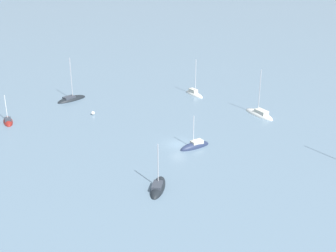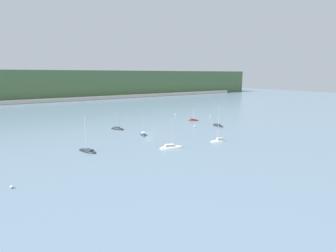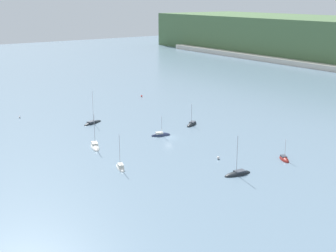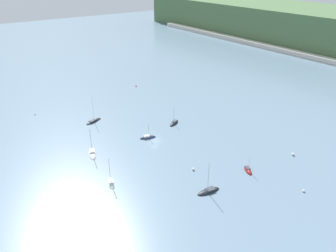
# 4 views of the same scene
# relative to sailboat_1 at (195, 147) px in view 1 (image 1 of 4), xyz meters

# --- Properties ---
(ground_plane) EXTENTS (600.00, 600.00, 0.00)m
(ground_plane) POSITION_rel_sailboat_1_xyz_m (2.91, 0.85, -0.08)
(ground_plane) COLOR slate
(sailboat_1) EXTENTS (3.52, 6.02, 6.73)m
(sailboat_1) POSITION_rel_sailboat_1_xyz_m (0.00, 0.00, 0.00)
(sailboat_1) COLOR #232D4C
(sailboat_1) RESTS_ON ground_plane
(sailboat_2) EXTENTS (7.83, 4.51, 10.22)m
(sailboat_2) POSITION_rel_sailboat_1_xyz_m (-1.23, -20.61, 0.03)
(sailboat_2) COLOR white
(sailboat_2) RESTS_ON ground_plane
(sailboat_3) EXTENTS (5.23, 3.95, 6.31)m
(sailboat_3) POSITION_rel_sailboat_1_xyz_m (34.88, 13.38, -0.02)
(sailboat_3) COLOR maroon
(sailboat_3) RESTS_ON ground_plane
(sailboat_4) EXTENTS (6.09, 3.36, 8.95)m
(sailboat_4) POSITION_rel_sailboat_1_xyz_m (16.58, -22.91, 0.07)
(sailboat_4) COLOR white
(sailboat_4) RESTS_ON ground_plane
(sailboat_5) EXTENTS (4.90, 6.54, 7.68)m
(sailboat_5) POSITION_rel_sailboat_1_xyz_m (-4.07, 14.73, -0.01)
(sailboat_5) COLOR black
(sailboat_5) RESTS_ON ground_plane
(sailboat_6) EXTENTS (3.23, 7.21, 10.15)m
(sailboat_6) POSITION_rel_sailboat_1_xyz_m (35.56, -3.03, -0.00)
(sailboat_6) COLOR black
(sailboat_6) RESTS_ON ground_plane
(mooring_buoy_3) EXTENTS (0.75, 0.75, 0.75)m
(mooring_buoy_3) POSITION_rel_sailboat_1_xyz_m (25.08, 0.26, 0.29)
(mooring_buoy_3) COLOR white
(mooring_buoy_3) RESTS_ON ground_plane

